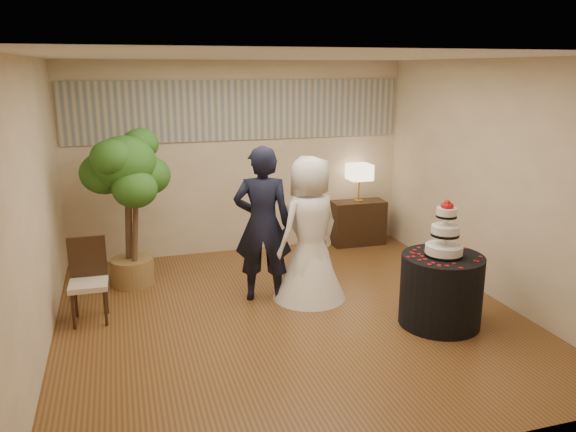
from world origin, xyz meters
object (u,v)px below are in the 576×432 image
object	(u,v)px
wedding_cake	(445,228)
side_chair	(88,282)
ficus_tree	(128,208)
groom	(263,224)
console	(358,223)
bride	(310,229)
cake_table	(441,290)
table_lamp	(359,183)

from	to	relation	value
wedding_cake	side_chair	bearing A→B (deg)	162.23
wedding_cake	ficus_tree	distance (m)	3.80
groom	ficus_tree	distance (m)	1.75
groom	console	world-z (taller)	groom
bride	console	world-z (taller)	bride
bride	side_chair	distance (m)	2.54
ficus_tree	wedding_cake	bearing A→B (deg)	-34.42
console	side_chair	distance (m)	4.29
bride	ficus_tree	distance (m)	2.29
groom	cake_table	bearing A→B (deg)	160.36
wedding_cake	side_chair	world-z (taller)	wedding_cake
cake_table	table_lamp	xyz separation A→B (m)	(0.31, 2.89, 0.59)
console	side_chair	xyz separation A→B (m)	(-3.92, -1.73, 0.11)
console	ficus_tree	world-z (taller)	ficus_tree
groom	ficus_tree	xyz separation A→B (m)	(-1.48, 0.93, 0.08)
groom	side_chair	world-z (taller)	groom
table_lamp	groom	bearing A→B (deg)	-139.60
wedding_cake	table_lamp	world-z (taller)	wedding_cake
wedding_cake	table_lamp	size ratio (longest dim) A/B	1.05
cake_table	side_chair	world-z (taller)	side_chair
groom	console	xyz separation A→B (m)	(1.96, 1.67, -0.58)
bride	table_lamp	xyz separation A→B (m)	(1.42, 1.79, 0.12)
cake_table	bride	bearing A→B (deg)	135.33
table_lamp	side_chair	world-z (taller)	table_lamp
groom	ficus_tree	world-z (taller)	ficus_tree
wedding_cake	bride	bearing A→B (deg)	135.33
table_lamp	ficus_tree	size ratio (longest dim) A/B	0.29
ficus_tree	table_lamp	bearing A→B (deg)	12.12
groom	cake_table	size ratio (longest dim) A/B	2.13
table_lamp	console	bearing A→B (deg)	0.00
groom	ficus_tree	size ratio (longest dim) A/B	0.92
wedding_cake	groom	bearing A→B (deg)	143.57
bride	cake_table	bearing A→B (deg)	113.03
console	ficus_tree	xyz separation A→B (m)	(-3.45, -0.74, 0.66)
bride	cake_table	size ratio (longest dim) A/B	1.99
cake_table	wedding_cake	world-z (taller)	wedding_cake
bride	side_chair	size ratio (longest dim) A/B	1.88
wedding_cake	ficus_tree	world-z (taller)	ficus_tree
table_lamp	wedding_cake	bearing A→B (deg)	-96.16
console	wedding_cake	bearing A→B (deg)	-94.23
console	table_lamp	size ratio (longest dim) A/B	1.43
bride	ficus_tree	size ratio (longest dim) A/B	0.86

